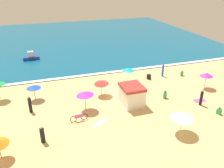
{
  "coord_description": "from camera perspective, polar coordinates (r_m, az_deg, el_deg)",
  "views": [
    {
      "loc": [
        -7.63,
        -24.84,
        13.38
      ],
      "look_at": [
        0.72,
        0.78,
        0.8
      ],
      "focal_mm": 37.59,
      "sensor_mm": 36.0,
      "label": 1
    }
  ],
  "objects": [
    {
      "name": "beach_umbrella_4",
      "position": [
        32.15,
        22.01,
        2.15
      ],
      "size": [
        2.19,
        2.19,
        2.13
      ],
      "color": "#4C3823",
      "rests_on": "ground_plane"
    },
    {
      "name": "beach_umbrella_3",
      "position": [
        22.28,
        16.72,
        -7.52
      ],
      "size": [
        2.95,
        2.95,
        2.05
      ],
      "color": "silver",
      "rests_on": "ground_plane"
    },
    {
      "name": "wave_breaker_foam",
      "position": [
        34.71,
        -3.95,
        2.47
      ],
      "size": [
        57.0,
        0.7,
        0.01
      ],
      "primitive_type": "cube",
      "color": "white",
      "rests_on": "ocean_water"
    },
    {
      "name": "beachgoer_3",
      "position": [
        28.06,
        20.91,
        -3.1
      ],
      "size": [
        0.44,
        0.44,
        1.93
      ],
      "color": "black",
      "rests_on": "ground_plane"
    },
    {
      "name": "beachgoer_6",
      "position": [
        28.61,
        12.77,
        -2.55
      ],
      "size": [
        0.52,
        0.52,
        0.99
      ],
      "color": "green",
      "rests_on": "ground_plane"
    },
    {
      "name": "beach_towel_1",
      "position": [
        30.5,
        3.47,
        -1.04
      ],
      "size": [
        1.6,
        1.7,
        0.01
      ],
      "color": "black",
      "rests_on": "ground_plane"
    },
    {
      "name": "beach_umbrella_5",
      "position": [
        31.04,
        4.03,
        3.59
      ],
      "size": [
        1.77,
        1.77,
        2.27
      ],
      "color": "silver",
      "rests_on": "ground_plane"
    },
    {
      "name": "beachgoer_4",
      "position": [
        35.65,
        16.64,
        2.52
      ],
      "size": [
        0.5,
        0.5,
        0.85
      ],
      "color": "green",
      "rests_on": "ground_plane"
    },
    {
      "name": "beach_towel_0",
      "position": [
        29.38,
        20.52,
        -3.8
      ],
      "size": [
        1.46,
        0.92,
        0.01
      ],
      "color": "#D84CA5",
      "rests_on": "ground_plane"
    },
    {
      "name": "beachgoer_0",
      "position": [
        33.41,
        8.95,
        1.81
      ],
      "size": [
        0.5,
        0.5,
        0.91
      ],
      "color": "black",
      "rests_on": "ground_plane"
    },
    {
      "name": "beach_umbrella_0",
      "position": [
        28.03,
        -2.61,
        0.5
      ],
      "size": [
        2.52,
        2.52,
        2.1
      ],
      "color": "#4C3823",
      "rests_on": "ground_plane"
    },
    {
      "name": "beach_umbrella_7",
      "position": [
        25.03,
        -6.62,
        -2.36
      ],
      "size": [
        2.39,
        2.37,
        2.2
      ],
      "color": "#4C3823",
      "rests_on": "ground_plane"
    },
    {
      "name": "beachgoer_7",
      "position": [
        27.31,
        24.6,
        -6.0
      ],
      "size": [
        0.51,
        0.51,
        0.83
      ],
      "color": "green",
      "rests_on": "ground_plane"
    },
    {
      "name": "beach_umbrella_2",
      "position": [
        28.52,
        -18.56,
        -0.62
      ],
      "size": [
        1.93,
        1.93,
        1.87
      ],
      "color": "#4C3823",
      "rests_on": "ground_plane"
    },
    {
      "name": "parked_bicycle",
      "position": [
        23.98,
        -8.06,
        -8.09
      ],
      "size": [
        1.82,
        0.26,
        0.76
      ],
      "color": "black",
      "rests_on": "ground_plane"
    },
    {
      "name": "ocean_water",
      "position": [
        55.03,
        -9.7,
        10.66
      ],
      "size": [
        60.0,
        44.0,
        0.1
      ],
      "primitive_type": "cube",
      "color": "#0F567A",
      "rests_on": "ground_plane"
    },
    {
      "name": "small_boat_0",
      "position": [
        42.98,
        -19.1,
        6.26
      ],
      "size": [
        2.76,
        1.4,
        1.41
      ],
      "color": "navy",
      "rests_on": "ocean_water"
    },
    {
      "name": "lifeguard_cabana",
      "position": [
        26.29,
        4.83,
        -2.68
      ],
      "size": [
        2.36,
        2.78,
        2.35
      ],
      "color": "white",
      "rests_on": "ground_plane"
    },
    {
      "name": "beachgoer_5",
      "position": [
        21.7,
        -16.58,
        -11.77
      ],
      "size": [
        0.44,
        0.44,
        1.65
      ],
      "color": "black",
      "rests_on": "ground_plane"
    },
    {
      "name": "ground_plane",
      "position": [
        29.23,
        -0.86,
        -2.22
      ],
      "size": [
        60.0,
        60.0,
        0.0
      ],
      "primitive_type": "plane",
      "color": "#D8B775"
    },
    {
      "name": "beachgoer_1",
      "position": [
        34.55,
        12.26,
        3.27
      ],
      "size": [
        0.35,
        0.35,
        1.85
      ],
      "color": "blue",
      "rests_on": "ground_plane"
    },
    {
      "name": "beachgoer_2",
      "position": [
        26.41,
        -19.3,
        -4.82
      ],
      "size": [
        0.45,
        0.45,
        1.85
      ],
      "color": "black",
      "rests_on": "ground_plane"
    },
    {
      "name": "beach_towel_2",
      "position": [
        23.69,
        -2.94,
        -9.38
      ],
      "size": [
        1.77,
        1.46,
        0.01
      ],
      "color": "white",
      "rests_on": "ground_plane"
    }
  ]
}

